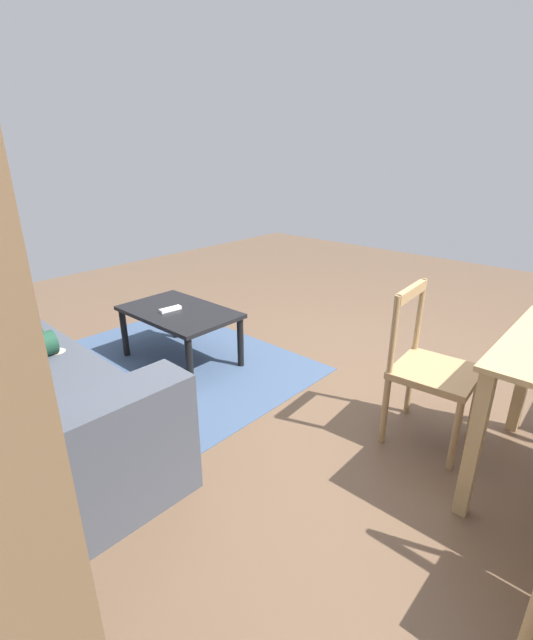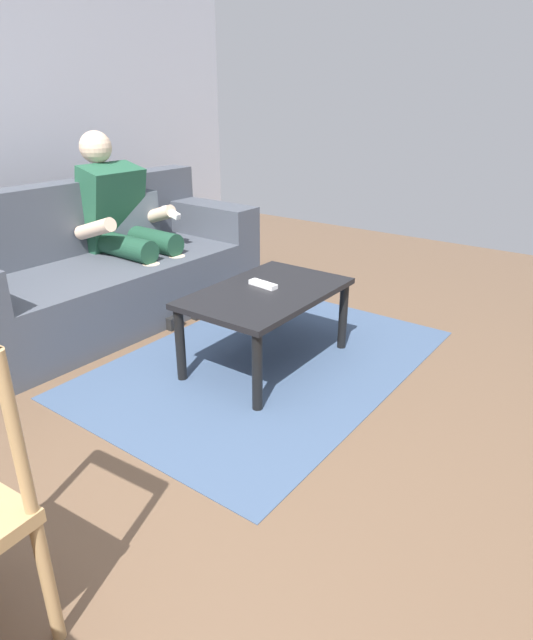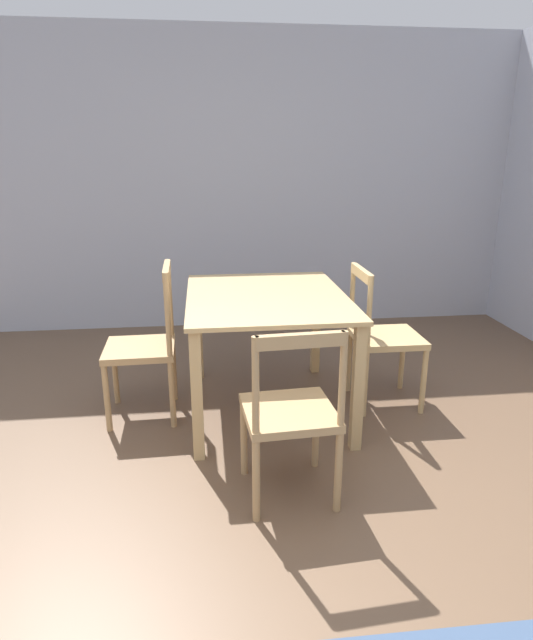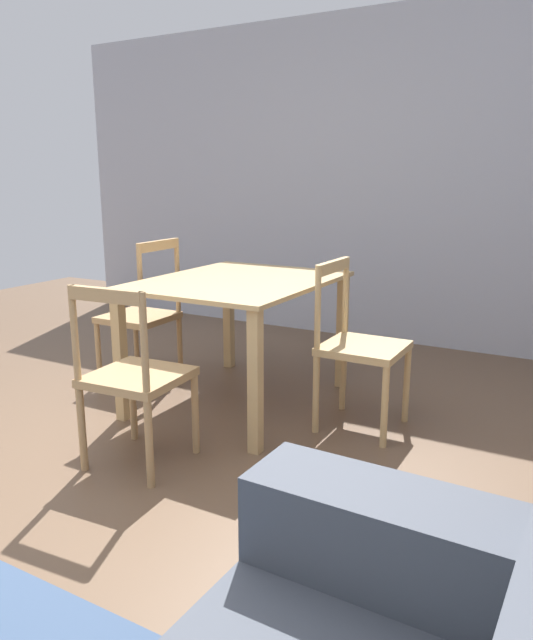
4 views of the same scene
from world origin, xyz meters
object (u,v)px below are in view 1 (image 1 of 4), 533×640
Objects in this scene: couch at (6,393)px; tv_remote at (170,309)px; coffee_table at (179,317)px; dining_chair_facing_couch at (430,370)px.

couch is 12.68× the size of tv_remote.
couch reaches higher than tv_remote.
coffee_table is at bearing -85.46° from couch.
dining_chair_facing_couch reaches higher than coffee_table.
dining_chair_facing_couch is (-1.87, -0.37, -0.00)m from tv_remote.
dining_chair_facing_couch reaches higher than tv_remote.
coffee_table is 1.86m from dining_chair_facing_couch.
tv_remote is at bearing 53.28° from coffee_table.
dining_chair_facing_couch is at bearing 17.99° from tv_remote.
tv_remote is (0.04, 0.05, 0.07)m from coffee_table.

